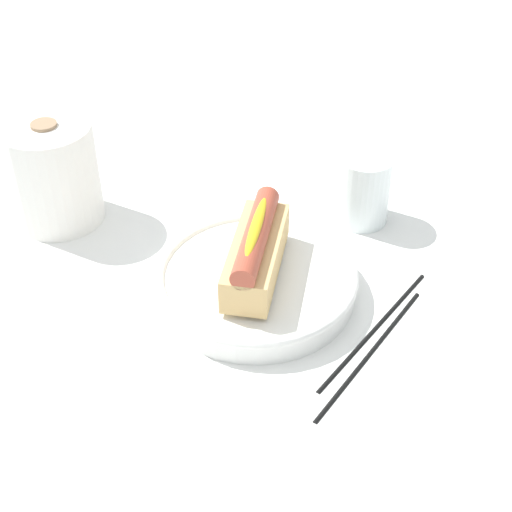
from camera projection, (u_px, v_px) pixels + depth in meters
ground_plane at (235, 294)px, 0.85m from camera, size 2.40×2.40×0.00m
serving_bowl at (256, 281)px, 0.84m from camera, size 0.23×0.23×0.03m
hotdog_front at (256, 250)px, 0.81m from camera, size 0.16×0.10×0.06m
water_glass at (363, 191)px, 0.94m from camera, size 0.07×0.07×0.09m
paper_towel_roll at (52, 174)px, 0.92m from camera, size 0.11×0.11×0.13m
chopstick_near at (375, 328)px, 0.80m from camera, size 0.22×0.02×0.01m
chopstick_far at (372, 350)px, 0.78m from camera, size 0.22×0.01×0.01m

